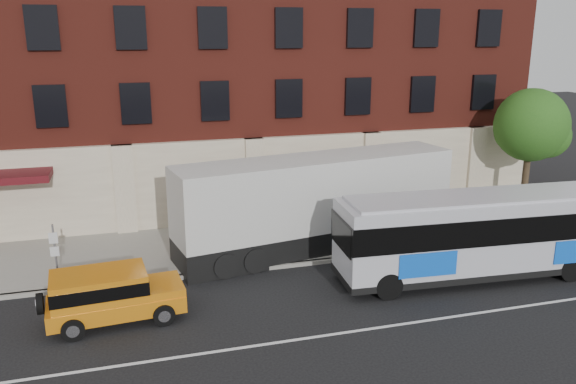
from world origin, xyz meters
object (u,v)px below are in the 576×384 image
object	(u,v)px
sign_pole	(55,253)
street_tree	(532,128)
yellow_suv	(109,293)
shipping_container	(317,205)
city_bus	(492,231)

from	to	relation	value
sign_pole	street_tree	xyz separation A→B (m)	(22.04, 3.34, 2.96)
yellow_suv	shipping_container	size ratio (longest dim) A/B	0.37
city_bus	street_tree	bearing A→B (deg)	44.92
sign_pole	street_tree	distance (m)	22.49
city_bus	shipping_container	xyz separation A→B (m)	(-5.43, 4.42, 0.20)
sign_pole	city_bus	size ratio (longest dim) A/B	0.21
city_bus	shipping_container	world-z (taller)	shipping_container
shipping_container	street_tree	bearing A→B (deg)	9.35
street_tree	shipping_container	size ratio (longest dim) A/B	0.50
sign_pole	street_tree	world-z (taller)	street_tree
yellow_suv	shipping_container	world-z (taller)	shipping_container
street_tree	city_bus	distance (m)	9.39
street_tree	shipping_container	xyz separation A→B (m)	(-11.82, -1.94, -2.42)
sign_pole	street_tree	bearing A→B (deg)	8.61
yellow_suv	street_tree	bearing A→B (deg)	17.06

